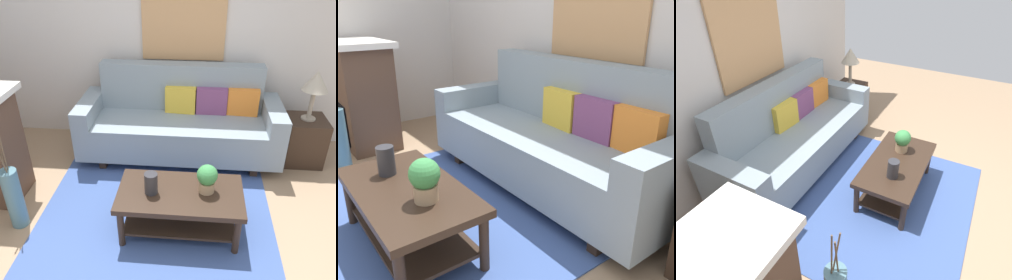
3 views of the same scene
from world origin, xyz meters
The scene contains 12 objects.
ground_plane centered at (0.00, 0.00, 0.00)m, with size 8.82×8.82×0.00m, color #9E7F60.
wall_back centered at (0.00, 2.17, 1.35)m, with size 4.82×0.10×2.70m, color silver.
area_rug centered at (0.00, 0.50, 0.01)m, with size 2.23×2.05×0.01m, color #3D5693.
couch centered at (0.15, 1.64, 0.43)m, with size 2.34×0.84×1.08m.
throw_pillow_mustard centered at (0.15, 1.76, 0.68)m, with size 0.36×0.12×0.32m, color gold.
throw_pillow_plum centered at (0.52, 1.76, 0.68)m, with size 0.36×0.12×0.32m, color #7A4270.
throw_pillow_orange centered at (0.89, 1.76, 0.68)m, with size 0.36×0.12×0.32m, color orange.
coffee_table centered at (0.24, 0.34, 0.31)m, with size 1.10×0.60×0.43m.
tabletop_vase centered at (-0.01, 0.31, 0.53)m, with size 0.12×0.12×0.20m, color #2D2D33.
potted_plant_tabletop centered at (0.47, 0.37, 0.57)m, with size 0.18×0.18×0.26m.
fireplace centered at (-1.86, 0.67, 0.59)m, with size 1.02×0.58×1.16m.
floor_vase centered at (-1.26, 0.26, 0.30)m, with size 0.16×0.16×0.60m, color slate.
Camera 2 is at (2.16, -0.32, 1.47)m, focal length 37.36 mm.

